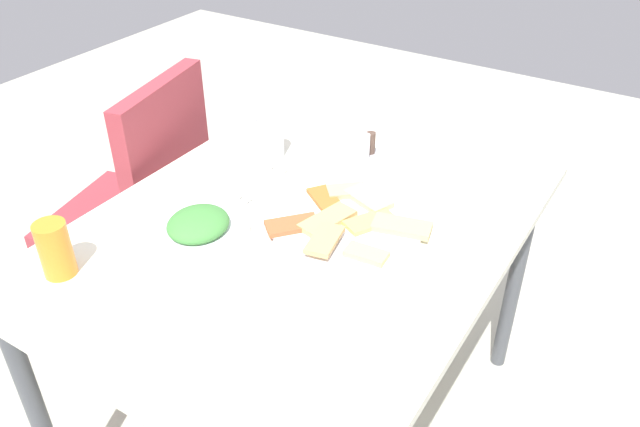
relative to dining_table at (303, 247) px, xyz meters
name	(u,v)px	position (x,y,z in m)	size (l,w,h in m)	color
ground_plane	(306,423)	(0.00, 0.00, -0.64)	(6.00, 6.00, 0.00)	#B8B8A7
dining_table	(303,247)	(0.00, 0.00, 0.00)	(1.18, 0.90, 0.71)	silver
dining_chair	(143,200)	(0.10, 0.66, -0.15)	(0.50, 0.50, 0.89)	#9C343D
pide_platter	(347,223)	(0.04, -0.10, 0.08)	(0.34, 0.36, 0.04)	white
salad_plate_greens	(199,226)	(-0.16, 0.18, 0.09)	(0.23, 0.23, 0.05)	white
soda_can	(55,249)	(-0.42, 0.32, 0.13)	(0.07, 0.07, 0.12)	orange
drinking_glass	(270,137)	(0.22, 0.25, 0.13)	(0.07, 0.07, 0.12)	silver
paper_napkin	(260,184)	(0.08, 0.18, 0.07)	(0.14, 0.14, 0.00)	white
fork	(266,185)	(0.08, 0.17, 0.08)	(0.19, 0.01, 0.01)	silver
spoon	(254,181)	(0.08, 0.20, 0.08)	(0.17, 0.02, 0.01)	silver
condiment_caddy	(367,151)	(0.34, 0.02, 0.10)	(0.11, 0.11, 0.08)	#B2B2B7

